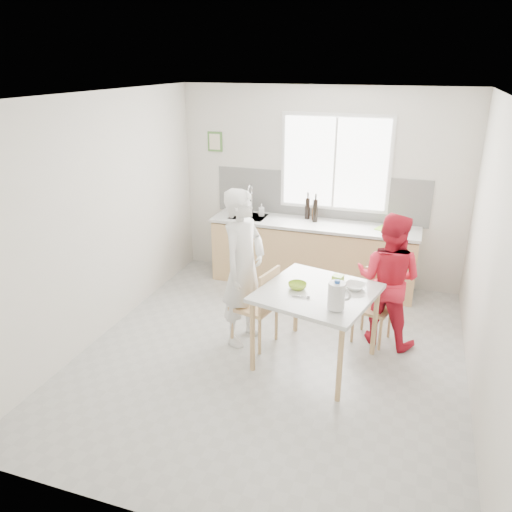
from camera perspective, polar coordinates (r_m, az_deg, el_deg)
The scene contains 21 objects.
ground at distance 5.54m, azimuth 1.81°, elevation -11.22°, with size 4.50×4.50×0.00m, color #B7B7B2.
room_shell at distance 4.86m, azimuth 2.04°, elevation 5.33°, with size 4.50×4.50×4.50m.
window at distance 6.92m, azimuth 9.03°, elevation 10.45°, with size 1.50×0.06×1.30m.
backsplash at distance 7.07m, azimuth 7.22°, elevation 6.83°, with size 3.00×0.02×0.65m, color white.
picture_frame at distance 7.37m, azimuth -4.71°, elevation 12.89°, with size 0.22×0.03×0.28m.
kitchen_counter at distance 7.05m, azimuth 6.40°, elevation -0.09°, with size 2.84×0.64×1.37m.
dining_table at distance 5.10m, azimuth 6.97°, elevation -4.87°, with size 1.30×1.30×0.83m.
chair_left at distance 5.49m, azimuth 0.41°, elevation -5.45°, with size 0.51×0.51×0.92m.
chair_far at distance 5.80m, azimuth 13.44°, elevation -5.18°, with size 0.45×0.45×0.81m.
person_white at distance 5.44m, azimuth -1.46°, elevation -1.39°, with size 0.64×0.42×1.76m, color white.
person_red at distance 5.64m, azimuth 14.86°, elevation -2.63°, with size 0.74×0.57×1.52m, color red.
bowl_green at distance 5.09m, azimuth 4.75°, elevation -3.41°, with size 0.19×0.19×0.06m, color #9DC82E.
bowl_white at distance 5.16m, azimuth 11.23°, elevation -3.43°, with size 0.22×0.22×0.05m, color white.
milk_jug at distance 4.65m, azimuth 9.24°, elevation -4.46°, with size 0.22×0.16×0.28m.
green_box at distance 5.24m, azimuth 9.34°, elevation -2.67°, with size 0.10×0.10×0.09m, color #9BDA32.
spoon at distance 4.91m, azimuth 5.07°, elevation -4.64°, with size 0.01×0.01×0.16m, color #A5A5AA.
cutting_board at distance 6.76m, azimuth 15.12°, elevation 2.93°, with size 0.35×0.25×0.01m, color #90D831.
wine_bottle_a at distance 6.88m, azimuth 6.79°, elevation 5.18°, with size 0.07×0.07×0.32m, color black.
wine_bottle_b at distance 7.01m, azimuth 5.90°, elevation 5.45°, with size 0.07×0.07×0.30m, color black.
jar_amber at distance 6.99m, azimuth 6.65°, elevation 4.77°, with size 0.06×0.06×0.16m, color brown.
soap_bottle at distance 7.13m, azimuth 0.63°, elevation 5.30°, with size 0.08×0.08×0.17m, color #999999.
Camera 1 is at (1.31, -4.47, 3.00)m, focal length 35.00 mm.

